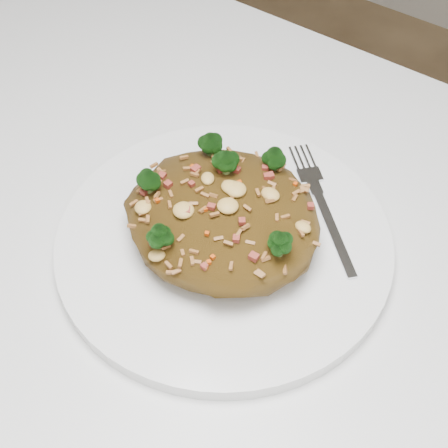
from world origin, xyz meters
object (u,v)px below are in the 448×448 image
Objects in this scene: fried_rice at (224,210)px; fork at (325,212)px; plate at (224,240)px; dining_table at (211,366)px.

fork is at bearing 52.13° from fried_rice.
plate is 0.04m from fried_rice.
plate is at bearing -86.26° from fork.
fork is (0.06, 0.07, 0.01)m from plate.
dining_table is 4.11× the size of plate.
plate is at bearing 116.96° from dining_table.
plate is at bearing -21.89° from fried_rice.
fork is (0.06, 0.07, -0.03)m from fried_rice.
plate is 0.09m from fork.
dining_table is 9.11× the size of fork.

